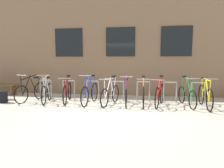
# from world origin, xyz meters

# --- Properties ---
(ground_plane) EXTENTS (42.00, 42.00, 0.00)m
(ground_plane) POSITION_xyz_m (0.00, 0.00, 0.00)
(ground_plane) COLOR #B2ADA0
(storefront_building) EXTENTS (28.00, 6.72, 5.70)m
(storefront_building) POSITION_xyz_m (0.00, 6.54, 2.85)
(storefront_building) COLOR #7A604C
(storefront_building) RESTS_ON ground
(bike_rack) EXTENTS (6.52, 0.05, 0.79)m
(bike_rack) POSITION_xyz_m (0.03, 1.90, 0.47)
(bike_rack) COLOR gray
(bike_rack) RESTS_ON ground
(bicycle_red) EXTENTS (0.56, 1.70, 1.06)m
(bicycle_red) POSITION_xyz_m (1.59, 1.34, 0.40)
(bicycle_red) COLOR black
(bicycle_red) RESTS_ON ground
(bicycle_yellow) EXTENTS (0.44, 1.78, 1.05)m
(bicycle_yellow) POSITION_xyz_m (3.09, 1.24, 0.40)
(bicycle_yellow) COLOR black
(bicycle_yellow) RESTS_ON ground
(bicycle_maroon) EXTENTS (0.52, 1.79, 1.03)m
(bicycle_maroon) POSITION_xyz_m (-1.86, 1.44, 0.39)
(bicycle_maroon) COLOR black
(bicycle_maroon) RESTS_ON ground
(bicycle_white) EXTENTS (0.55, 1.66, 1.05)m
(bicycle_white) POSITION_xyz_m (-0.16, 1.28, 0.37)
(bicycle_white) COLOR black
(bicycle_white) RESTS_ON ground
(bicycle_silver) EXTENTS (0.54, 1.63, 1.09)m
(bicycle_silver) POSITION_xyz_m (-2.61, 1.27, 0.39)
(bicycle_silver) COLOR black
(bicycle_silver) RESTS_ON ground
(bicycle_green) EXTENTS (0.44, 1.68, 1.06)m
(bicycle_green) POSITION_xyz_m (2.53, 1.41, 0.38)
(bicycle_green) COLOR black
(bicycle_green) RESTS_ON ground
(bicycle_blue) EXTENTS (0.44, 1.76, 1.10)m
(bicycle_blue) POSITION_xyz_m (-0.92, 1.29, 0.40)
(bicycle_blue) COLOR black
(bicycle_blue) RESTS_ON ground
(bicycle_purple) EXTENTS (0.44, 1.65, 1.08)m
(bicycle_purple) POSITION_xyz_m (0.41, 1.33, 0.37)
(bicycle_purple) COLOR black
(bicycle_purple) RESTS_ON ground
(bicycle_black) EXTENTS (0.51, 1.67, 1.08)m
(bicycle_black) POSITION_xyz_m (-3.33, 1.39, 0.38)
(bicycle_black) COLOR black
(bicycle_black) RESTS_ON ground
(bicycle_orange) EXTENTS (0.44, 1.74, 1.05)m
(bicycle_orange) POSITION_xyz_m (1.02, 1.30, 0.40)
(bicycle_orange) COLOR black
(bicycle_orange) RESTS_ON ground
(backpack) EXTENTS (0.33, 0.28, 0.44)m
(backpack) POSITION_xyz_m (-4.19, 0.91, 0.22)
(backpack) COLOR black
(backpack) RESTS_ON ground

